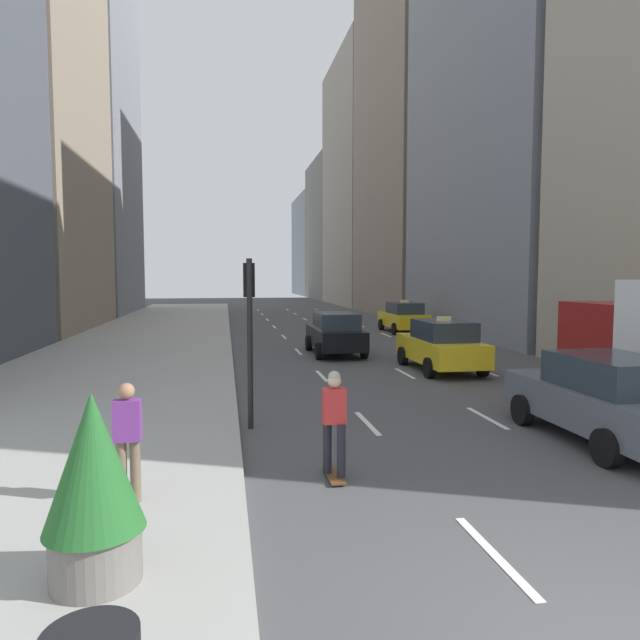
# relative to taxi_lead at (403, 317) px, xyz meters

# --- Properties ---
(sidewalk_left) EXTENTS (8.00, 66.00, 0.15)m
(sidewalk_left) POSITION_rel_taxi_lead_xyz_m (-13.80, -0.28, -0.81)
(sidewalk_left) COLOR #9E9E99
(sidewalk_left) RESTS_ON ground
(lane_markings) EXTENTS (5.72, 56.00, 0.01)m
(lane_markings) POSITION_rel_taxi_lead_xyz_m (-4.20, -4.28, -0.87)
(lane_markings) COLOR white
(lane_markings) RESTS_ON ground
(building_row_left) EXTENTS (6.00, 53.65, 35.84)m
(building_row_left) POSITION_rel_taxi_lead_xyz_m (-20.80, 1.81, 14.50)
(building_row_left) COLOR gray
(building_row_left) RESTS_ON ground
(building_row_right) EXTENTS (6.00, 101.21, 32.27)m
(building_row_right) POSITION_rel_taxi_lead_xyz_m (5.20, 20.32, 11.64)
(building_row_right) COLOR #A89E89
(building_row_right) RESTS_ON ground
(taxi_lead) EXTENTS (2.02, 4.40, 1.87)m
(taxi_lead) POSITION_rel_taxi_lead_xyz_m (0.00, 0.00, 0.00)
(taxi_lead) COLOR yellow
(taxi_lead) RESTS_ON ground
(taxi_second) EXTENTS (2.02, 4.40, 1.87)m
(taxi_second) POSITION_rel_taxi_lead_xyz_m (-2.80, -12.91, 0.00)
(taxi_second) COLOR yellow
(taxi_second) RESTS_ON ground
(sedan_black_near) EXTENTS (2.02, 4.49, 1.72)m
(sedan_black_near) POSITION_rel_taxi_lead_xyz_m (-2.80, -21.41, -0.01)
(sedan_black_near) COLOR #565B66
(sedan_black_near) RESTS_ON ground
(sedan_silver_behind) EXTENTS (2.02, 4.44, 1.73)m
(sedan_silver_behind) POSITION_rel_taxi_lead_xyz_m (-5.60, -8.38, 0.00)
(sedan_silver_behind) COLOR black
(sedan_silver_behind) RESTS_ON ground
(skateboarder) EXTENTS (0.36, 0.80, 1.75)m
(skateboarder) POSITION_rel_taxi_lead_xyz_m (-8.37, -22.52, 0.08)
(skateboarder) COLOR brown
(skateboarder) RESTS_ON ground
(planter_with_shrub) EXTENTS (1.00, 1.00, 1.95)m
(planter_with_shrub) POSITION_rel_taxi_lead_xyz_m (-11.37, -25.41, 0.27)
(planter_with_shrub) COLOR slate
(planter_with_shrub) RESTS_ON sidewalk_left
(pedestrian_near_curb) EXTENTS (0.36, 0.22, 1.65)m
(pedestrian_near_curb) POSITION_rel_taxi_lead_xyz_m (-11.38, -23.35, 0.19)
(pedestrian_near_curb) COLOR brown
(pedestrian_near_curb) RESTS_ON sidewalk_left
(traffic_light_pole) EXTENTS (0.24, 0.42, 3.60)m
(traffic_light_pole) POSITION_rel_taxi_lead_xyz_m (-9.55, -19.18, 1.53)
(traffic_light_pole) COLOR black
(traffic_light_pole) RESTS_ON ground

